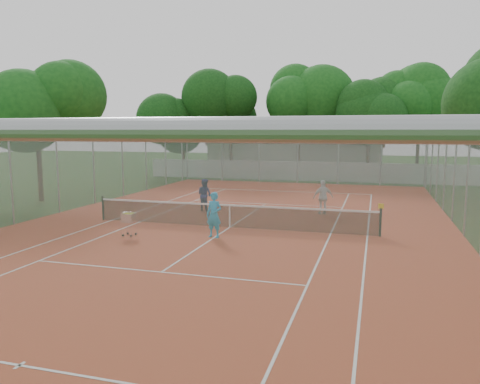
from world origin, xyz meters
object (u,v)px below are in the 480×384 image
(player_far_left, at_px, (205,195))
(ball_hopper, at_px, (129,224))
(clubhouse, at_px, (297,148))
(player_far_right, at_px, (323,197))
(player_near, at_px, (214,215))
(tennis_net, at_px, (230,216))

(player_far_left, bearing_deg, ball_hopper, 105.58)
(clubhouse, height_order, player_far_right, clubhouse)
(player_near, xyz_separation_m, player_far_right, (3.36, 6.01, -0.03))
(player_far_left, relative_size, ball_hopper, 1.66)
(clubhouse, height_order, player_far_left, clubhouse)
(player_far_right, bearing_deg, player_far_left, -18.40)
(player_far_left, relative_size, player_far_right, 0.97)
(player_far_right, height_order, ball_hopper, player_far_right)
(player_near, distance_m, ball_hopper, 3.25)
(tennis_net, distance_m, player_near, 1.91)
(player_near, bearing_deg, ball_hopper, -156.01)
(player_far_right, bearing_deg, player_near, 36.20)
(tennis_net, bearing_deg, player_near, -90.60)
(player_far_left, distance_m, ball_hopper, 6.15)
(clubhouse, bearing_deg, tennis_net, -86.05)
(player_near, distance_m, player_far_right, 6.89)
(clubhouse, bearing_deg, player_near, -86.33)
(player_far_left, bearing_deg, clubhouse, -68.38)
(ball_hopper, bearing_deg, player_far_right, 51.54)
(tennis_net, bearing_deg, player_far_left, 124.59)
(ball_hopper, bearing_deg, player_near, 18.35)
(tennis_net, relative_size, player_far_right, 7.26)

